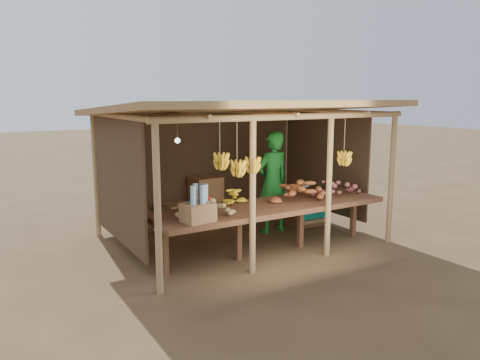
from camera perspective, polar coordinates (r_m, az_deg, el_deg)
ground at (r=8.39m, az=0.00°, el=-7.08°), size 60.00×60.00×0.00m
stall_structure at (r=7.98m, az=0.10°, el=6.02°), size 4.70×3.50×2.43m
counter at (r=7.42m, az=3.80°, el=-3.47°), size 3.90×1.05×0.80m
potato_heap at (r=6.55m, az=-4.10°, el=-3.15°), size 0.99×0.77×0.36m
sweet_potato_heap at (r=7.81m, az=7.29°, el=-1.04°), size 1.22×0.97×0.36m
onion_heap at (r=8.27m, az=11.53°, el=-0.54°), size 1.02×0.79×0.36m
banana_pile at (r=7.41m, az=-1.25°, el=-1.63°), size 0.58×0.42×0.34m
tomato_basin at (r=6.96m, az=-4.80°, el=-3.07°), size 0.45×0.45×0.24m
bottle_box at (r=6.38m, az=-5.16°, el=-3.36°), size 0.45×0.38×0.52m
vendor at (r=8.57m, az=3.97°, el=-0.29°), size 0.72×0.50×1.87m
tarp_crate at (r=9.25m, az=7.77°, el=-3.39°), size 0.70×0.61×0.81m
carton_stack at (r=9.18m, az=-5.33°, el=-3.01°), size 1.24×0.52×0.91m
burlap_sacks at (r=8.87m, az=-10.49°, el=-4.63°), size 0.80×0.42×0.57m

